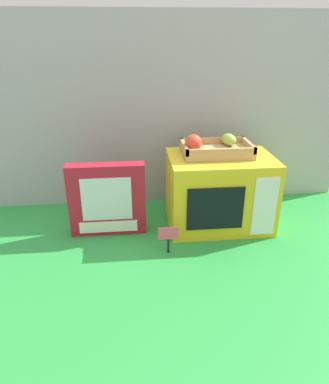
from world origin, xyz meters
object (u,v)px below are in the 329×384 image
at_px(cookie_set_box, 107,200).
at_px(food_groups_crate, 214,149).
at_px(toy_microwave, 219,191).
at_px(price_sign, 168,236).

bearing_deg(cookie_set_box, food_groups_crate, 7.25).
height_order(toy_microwave, price_sign, toy_microwave).
bearing_deg(toy_microwave, food_groups_crate, 138.55).
bearing_deg(price_sign, toy_microwave, 41.27).
relative_size(toy_microwave, food_groups_crate, 1.52).
height_order(toy_microwave, cookie_set_box, toy_microwave).
bearing_deg(price_sign, cookie_set_box, 142.22).
height_order(food_groups_crate, price_sign, food_groups_crate).
bearing_deg(food_groups_crate, cookie_set_box, -172.75).
xyz_separation_m(cookie_set_box, price_sign, (0.21, -0.16, -0.07)).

